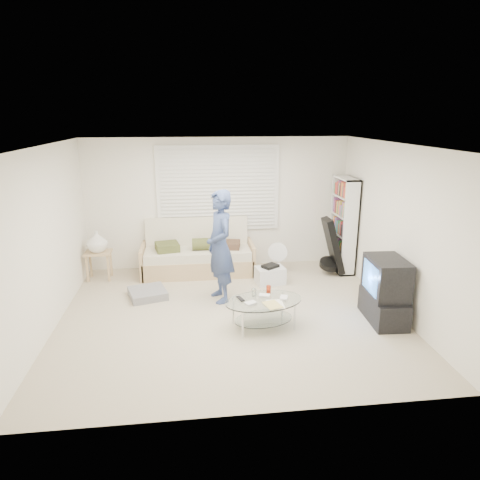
{
  "coord_description": "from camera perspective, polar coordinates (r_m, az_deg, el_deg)",
  "views": [
    {
      "loc": [
        -0.56,
        -5.83,
        2.89
      ],
      "look_at": [
        0.18,
        0.3,
        1.08
      ],
      "focal_mm": 32.0,
      "sensor_mm": 36.0,
      "label": 1
    }
  ],
  "objects": [
    {
      "name": "standing_person",
      "position": [
        6.73,
        -2.7,
        -0.89
      ],
      "size": [
        0.58,
        0.74,
        1.8
      ],
      "primitive_type": "imported",
      "rotation": [
        0.0,
        0.0,
        -1.31
      ],
      "color": "navy",
      "rests_on": "ground"
    },
    {
      "name": "room_shell",
      "position": [
        6.46,
        -1.82,
        5.09
      ],
      "size": [
        5.02,
        4.52,
        2.51
      ],
      "color": "white",
      "rests_on": "ground"
    },
    {
      "name": "ground",
      "position": [
        6.53,
        -1.31,
        -9.91
      ],
      "size": [
        5.0,
        5.0,
        0.0
      ],
      "primitive_type": "plane",
      "color": "#BBAF92",
      "rests_on": "ground"
    },
    {
      "name": "tv_unit",
      "position": [
        6.53,
        18.77,
        -6.45
      ],
      "size": [
        0.52,
        0.89,
        0.94
      ],
      "color": "black",
      "rests_on": "ground"
    },
    {
      "name": "bookshelf",
      "position": [
        8.31,
        13.61,
        1.99
      ],
      "size": [
        0.28,
        0.75,
        1.79
      ],
      "color": "white",
      "rests_on": "ground"
    },
    {
      "name": "storage_bin",
      "position": [
        7.64,
        4.03,
        -4.65
      ],
      "size": [
        0.54,
        0.42,
        0.35
      ],
      "color": "white",
      "rests_on": "ground"
    },
    {
      "name": "grey_floor_pillow",
      "position": [
        7.26,
        -12.22,
        -6.96
      ],
      "size": [
        0.71,
        0.71,
        0.13
      ],
      "primitive_type": "cube",
      "rotation": [
        0.0,
        0.0,
        0.29
      ],
      "color": "slate",
      "rests_on": "ground"
    },
    {
      "name": "side_table",
      "position": [
        8.07,
        -18.51,
        -0.46
      ],
      "size": [
        0.46,
        0.37,
        0.91
      ],
      "color": "tan",
      "rests_on": "ground"
    },
    {
      "name": "coffee_table",
      "position": [
        6.05,
        3.2,
        -8.68
      ],
      "size": [
        1.22,
        0.9,
        0.53
      ],
      "color": "silver",
      "rests_on": "ground"
    },
    {
      "name": "window_blinds",
      "position": [
        8.16,
        -2.91,
        6.88
      ],
      "size": [
        2.32,
        0.08,
        1.62
      ],
      "color": "silver",
      "rests_on": "ground"
    },
    {
      "name": "guitar_case",
      "position": [
        8.13,
        12.2,
        -1.31
      ],
      "size": [
        0.44,
        0.4,
        1.06
      ],
      "color": "black",
      "rests_on": "ground"
    },
    {
      "name": "floor_fan",
      "position": [
        8.08,
        4.96,
        -2.02
      ],
      "size": [
        0.38,
        0.25,
        0.61
      ],
      "color": "white",
      "rests_on": "ground"
    },
    {
      "name": "futon_sofa",
      "position": [
        8.12,
        -5.64,
        -2.08
      ],
      "size": [
        2.09,
        0.84,
        1.02
      ],
      "color": "tan",
      "rests_on": "ground"
    }
  ]
}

